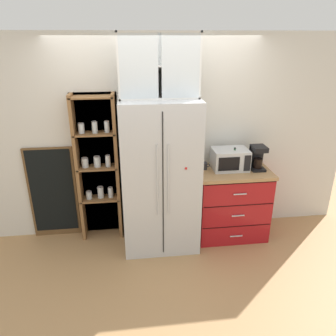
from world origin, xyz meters
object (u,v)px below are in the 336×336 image
(bottle_green, at_px, (234,160))
(chalkboard_menu, at_px, (53,193))
(coffee_maker, at_px, (257,157))
(mug_charcoal, at_px, (204,166))
(microwave, at_px, (230,159))
(refrigerator, at_px, (160,176))

(bottle_green, distance_m, chalkboard_menu, 2.35)
(coffee_maker, height_order, mug_charcoal, coffee_maker)
(coffee_maker, bearing_deg, microwave, 172.92)
(chalkboard_menu, bearing_deg, coffee_maker, -5.74)
(bottle_green, xyz_separation_m, chalkboard_menu, (-2.29, 0.25, -0.44))
(coffee_maker, bearing_deg, mug_charcoal, 174.11)
(microwave, relative_size, bottle_green, 1.51)
(mug_charcoal, height_order, bottle_green, bottle_green)
(microwave, distance_m, mug_charcoal, 0.33)
(refrigerator, relative_size, chalkboard_menu, 1.51)
(microwave, distance_m, chalkboard_menu, 2.30)
(microwave, relative_size, coffee_maker, 1.42)
(refrigerator, bearing_deg, bottle_green, 4.48)
(refrigerator, bearing_deg, mug_charcoal, 13.04)
(coffee_maker, bearing_deg, refrigerator, -176.92)
(bottle_green, bearing_deg, refrigerator, -175.52)
(microwave, xyz_separation_m, coffee_maker, (0.34, -0.04, 0.03))
(refrigerator, bearing_deg, chalkboard_menu, 166.43)
(microwave, bearing_deg, chalkboard_menu, 174.47)
(mug_charcoal, relative_size, bottle_green, 0.38)
(microwave, bearing_deg, bottle_green, -39.64)
(refrigerator, distance_m, coffee_maker, 1.25)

